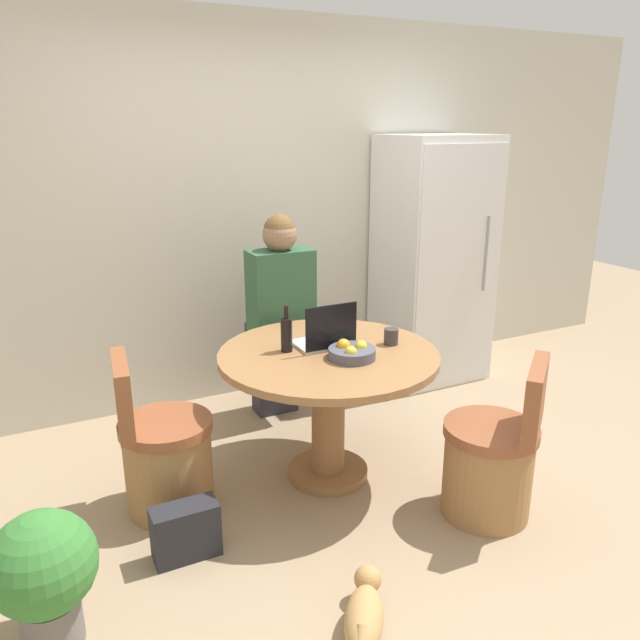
% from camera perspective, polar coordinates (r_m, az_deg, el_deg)
% --- Properties ---
extents(ground_plane, '(12.00, 12.00, 0.00)m').
position_cam_1_polar(ground_plane, '(3.41, 4.29, -16.33)').
color(ground_plane, '#9E8466').
extents(wall_back, '(7.00, 0.06, 2.60)m').
position_cam_1_polar(wall_back, '(4.40, -6.78, 9.63)').
color(wall_back, beige).
rests_on(wall_back, ground_plane).
extents(refrigerator, '(0.74, 0.65, 1.82)m').
position_cam_1_polar(refrigerator, '(4.78, 10.28, 5.38)').
color(refrigerator, white).
rests_on(refrigerator, ground_plane).
extents(dining_table, '(1.17, 1.17, 0.74)m').
position_cam_1_polar(dining_table, '(3.37, 0.77, -5.92)').
color(dining_table, olive).
rests_on(dining_table, ground_plane).
extents(chair_left_side, '(0.48, 0.47, 0.83)m').
position_cam_1_polar(chair_left_side, '(3.32, -14.02, -12.10)').
color(chair_left_side, '#9E7042').
rests_on(chair_left_side, ground_plane).
extents(chair_near_right_corner, '(0.54, 0.54, 0.83)m').
position_cam_1_polar(chair_near_right_corner, '(3.30, 15.44, -12.46)').
color(chair_near_right_corner, '#9E7042').
rests_on(chair_near_right_corner, ground_plane).
extents(person_seated, '(0.40, 0.37, 1.37)m').
position_cam_1_polar(person_seated, '(4.02, -3.87, 1.06)').
color(person_seated, '#2D2D38').
rests_on(person_seated, ground_plane).
extents(laptop, '(0.30, 0.23, 0.26)m').
position_cam_1_polar(laptop, '(3.36, 0.47, -1.59)').
color(laptop, '#B7B7BC').
rests_on(laptop, dining_table).
extents(fruit_bowl, '(0.24, 0.24, 0.09)m').
position_cam_1_polar(fruit_bowl, '(3.21, 2.92, -2.96)').
color(fruit_bowl, '#4C4C56').
rests_on(fruit_bowl, dining_table).
extents(coffee_cup, '(0.08, 0.08, 0.09)m').
position_cam_1_polar(coffee_cup, '(3.43, 6.52, -1.51)').
color(coffee_cup, '#383333').
rests_on(coffee_cup, dining_table).
extents(bottle, '(0.06, 0.06, 0.25)m').
position_cam_1_polar(bottle, '(3.29, -3.08, -1.25)').
color(bottle, black).
rests_on(bottle, dining_table).
extents(cat, '(0.33, 0.41, 0.16)m').
position_cam_1_polar(cat, '(2.68, 4.08, -25.23)').
color(cat, tan).
rests_on(cat, ground_plane).
extents(potted_plant, '(0.40, 0.40, 0.56)m').
position_cam_1_polar(potted_plant, '(2.68, -23.93, -20.29)').
color(potted_plant, slate).
rests_on(potted_plant, ground_plane).
extents(handbag, '(0.30, 0.14, 0.26)m').
position_cam_1_polar(handbag, '(3.05, -12.18, -18.37)').
color(handbag, '#232328').
rests_on(handbag, ground_plane).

